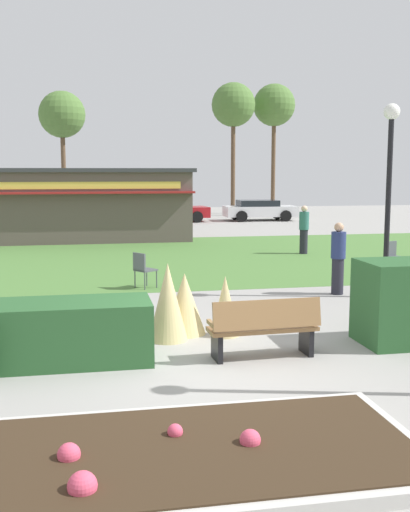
% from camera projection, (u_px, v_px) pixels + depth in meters
% --- Properties ---
extents(ground_plane, '(80.00, 80.00, 0.00)m').
position_uv_depth(ground_plane, '(218.00, 364.00, 9.21)').
color(ground_plane, '#999691').
extents(lawn_patch, '(36.00, 12.00, 0.01)m').
position_uv_depth(lawn_patch, '(146.00, 258.00, 20.49)').
color(lawn_patch, '#4C7A38').
rests_on(lawn_patch, ground_plane).
extents(flower_bed, '(4.53, 2.35, 0.32)m').
position_uv_depth(flower_bed, '(197.00, 454.00, 6.07)').
color(flower_bed, beige).
rests_on(flower_bed, ground_plane).
extents(park_bench, '(1.72, 0.60, 0.95)m').
position_uv_depth(park_bench, '(264.00, 328.00, 9.42)').
color(park_bench, olive).
rests_on(park_bench, ground_plane).
extents(hedge_left, '(2.28, 1.10, 0.93)m').
position_uv_depth(hedge_left, '(75.00, 332.00, 9.24)').
color(hedge_left, '#28562B').
rests_on(hedge_left, ground_plane).
extents(ornamental_grass_behind_left, '(0.68, 0.68, 1.33)m').
position_uv_depth(ornamental_grass_behind_left, '(168.00, 302.00, 10.42)').
color(ornamental_grass_behind_left, '#D1BC7F').
rests_on(ornamental_grass_behind_left, ground_plane).
extents(ornamental_grass_behind_right, '(0.51, 0.51, 1.07)m').
position_uv_depth(ornamental_grass_behind_right, '(225.00, 306.00, 10.72)').
color(ornamental_grass_behind_right, '#D1BC7F').
rests_on(ornamental_grass_behind_right, ground_plane).
extents(ornamental_grass_behind_center, '(0.75, 0.75, 1.09)m').
position_uv_depth(ornamental_grass_behind_center, '(185.00, 304.00, 10.86)').
color(ornamental_grass_behind_center, '#D1BC7F').
rests_on(ornamental_grass_behind_center, ground_plane).
extents(lamppost_mid, '(0.36, 0.36, 4.35)m').
position_uv_depth(lamppost_mid, '(389.00, 177.00, 13.74)').
color(lamppost_mid, black).
rests_on(lamppost_mid, ground_plane).
extents(food_kiosk, '(10.25, 4.09, 2.99)m').
position_uv_depth(food_kiosk, '(68.00, 204.00, 25.67)').
color(food_kiosk, '#594C47').
rests_on(food_kiosk, ground_plane).
extents(cafe_chair_west, '(0.61, 0.61, 0.89)m').
position_uv_depth(cafe_chair_west, '(143.00, 267.00, 15.07)').
color(cafe_chair_west, '#4C5156').
rests_on(cafe_chair_west, ground_plane).
extents(cafe_chair_east, '(0.57, 0.57, 0.89)m').
position_uv_depth(cafe_chair_east, '(394.00, 254.00, 17.44)').
color(cafe_chair_east, '#4C5156').
rests_on(cafe_chair_east, ground_plane).
extents(person_strolling, '(0.34, 0.34, 1.69)m').
position_uv_depth(person_strolling, '(304.00, 229.00, 21.42)').
color(person_strolling, '#23232D').
rests_on(person_strolling, ground_plane).
extents(person_standing, '(0.34, 0.34, 1.69)m').
position_uv_depth(person_standing, '(338.00, 258.00, 14.32)').
color(person_standing, '#23232D').
rests_on(person_standing, ground_plane).
extents(parked_car_west_slot, '(4.25, 2.16, 1.20)m').
position_uv_depth(parked_car_west_slot, '(73.00, 212.00, 34.09)').
color(parked_car_west_slot, navy).
rests_on(parked_car_west_slot, ground_plane).
extents(parked_car_center_slot, '(4.32, 2.28, 1.20)m').
position_uv_depth(parked_car_center_slot, '(171.00, 211.00, 35.10)').
color(parked_car_center_slot, maroon).
rests_on(parked_car_center_slot, ground_plane).
extents(parked_car_east_slot, '(4.25, 2.16, 1.20)m').
position_uv_depth(parked_car_east_slot, '(259.00, 210.00, 36.09)').
color(parked_car_east_slot, silver).
rests_on(parked_car_east_slot, ground_plane).
extents(tree_left_bg, '(2.80, 2.80, 7.68)m').
position_uv_depth(tree_left_bg, '(62.00, 116.00, 37.05)').
color(tree_left_bg, brown).
rests_on(tree_left_bg, ground_plane).
extents(tree_right_bg, '(2.80, 2.80, 8.50)m').
position_uv_depth(tree_right_bg, '(233.00, 106.00, 39.27)').
color(tree_right_bg, brown).
rests_on(tree_right_bg, ground_plane).
extents(tree_center_bg, '(2.80, 2.80, 8.67)m').
position_uv_depth(tree_center_bg, '(274.00, 106.00, 41.03)').
color(tree_center_bg, brown).
rests_on(tree_center_bg, ground_plane).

